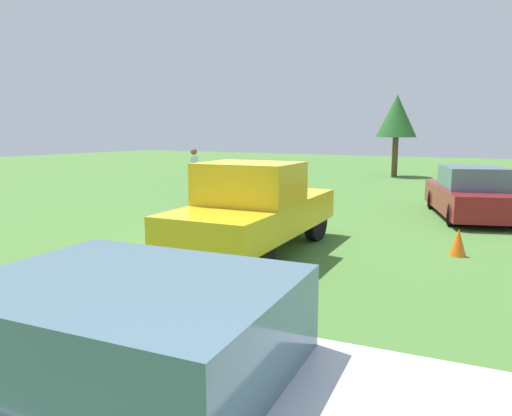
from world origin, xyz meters
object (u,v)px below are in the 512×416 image
at_px(pickup_truck, 253,206).
at_px(sedan_far, 157,399).
at_px(traffic_cone, 458,242).
at_px(sedan_near, 470,194).
at_px(tree_back_right, 397,117).
at_px(person_bystander, 194,170).

height_order(pickup_truck, sedan_far, pickup_truck).
bearing_deg(traffic_cone, sedan_far, -6.03).
relative_size(sedan_near, tree_back_right, 1.08).
bearing_deg(tree_back_right, pickup_truck, 6.03).
relative_size(sedan_far, person_bystander, 2.66).
xyz_separation_m(sedan_near, tree_back_right, (-11.77, -5.17, 2.55)).
bearing_deg(sedan_far, sedan_near, 81.35).
height_order(sedan_near, traffic_cone, sedan_near).
distance_m(tree_back_right, traffic_cone, 17.68).
relative_size(pickup_truck, person_bystander, 2.68).
xyz_separation_m(sedan_near, traffic_cone, (4.77, 0.35, -0.39)).
relative_size(pickup_truck, sedan_far, 1.01).
xyz_separation_m(sedan_near, person_bystander, (0.55, -9.40, 0.37)).
xyz_separation_m(pickup_truck, person_bystander, (-6.06, -6.17, 0.08)).
bearing_deg(sedan_far, traffic_cone, 77.47).
distance_m(person_bystander, tree_back_right, 13.20).
xyz_separation_m(sedan_far, traffic_cone, (-7.72, 0.81, -0.41)).
bearing_deg(tree_back_right, person_bystander, -18.95).
bearing_deg(pickup_truck, sedan_near, -31.09).
relative_size(person_bystander, tree_back_right, 0.41).
height_order(person_bystander, tree_back_right, tree_back_right).
distance_m(sedan_near, person_bystander, 9.42).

